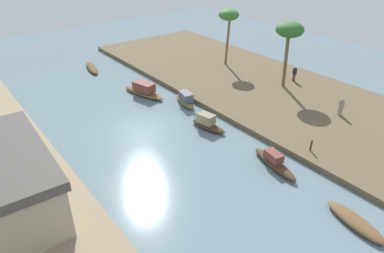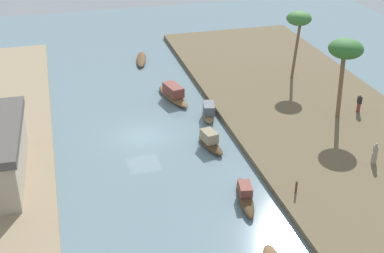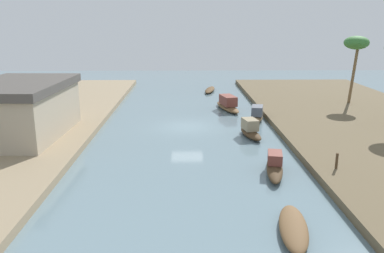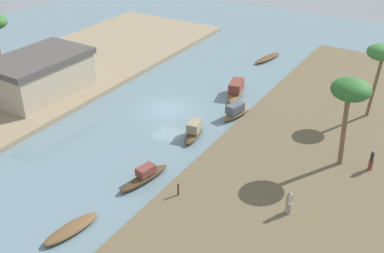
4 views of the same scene
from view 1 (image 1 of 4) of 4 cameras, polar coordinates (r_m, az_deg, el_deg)
river_water at (r=29.36m, az=-8.05°, el=-0.73°), size 73.93×73.93×0.00m
riverbank_left at (r=37.41m, az=11.01°, el=6.18°), size 45.62×14.97×0.44m
sampan_near_left_bank at (r=29.23m, az=2.48°, el=0.52°), size 3.44×1.56×1.27m
sampan_with_red_awning at (r=35.55m, az=-7.73°, el=5.75°), size 5.22×2.35×1.35m
sampan_foreground at (r=22.41m, az=24.62°, el=-13.62°), size 3.98×1.75×0.46m
sampan_downstream_large at (r=33.35m, az=-1.08°, el=4.35°), size 3.52×1.66×1.25m
sampan_with_tall_canopy at (r=25.31m, az=13.04°, el=-5.57°), size 4.43×1.66×1.10m
sampan_open_hull at (r=43.75m, az=-15.73°, el=9.01°), size 4.58×1.81×0.42m
person_on_near_bank at (r=39.04m, az=16.04°, el=8.03°), size 0.40×0.32×1.56m
person_by_mooring at (r=32.92m, az=22.70°, el=2.74°), size 0.48×0.48×1.55m
mooring_post at (r=26.97m, az=18.51°, el=-2.87°), size 0.14×0.14×0.86m
palm_tree_left_near at (r=35.84m, az=15.34°, el=14.44°), size 2.66×2.66×6.46m
palm_tree_left_far at (r=41.57m, az=5.90°, el=17.13°), size 2.27×2.27×6.29m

